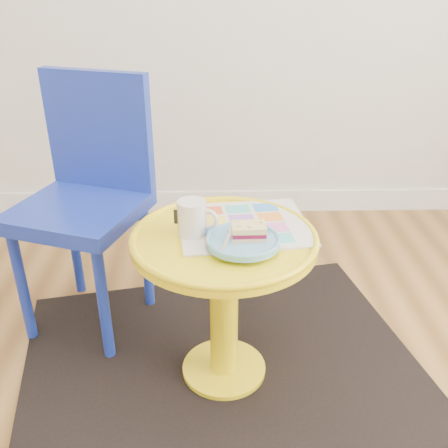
{
  "coord_description": "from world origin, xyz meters",
  "views": [
    {
      "loc": [
        0.17,
        -0.51,
        1.19
      ],
      "look_at": [
        0.2,
        0.75,
        0.55
      ],
      "focal_mm": 40.0,
      "sensor_mm": 36.0,
      "label": 1
    }
  ],
  "objects_px": {
    "side_table": "(224,279)",
    "chair": "(88,188)",
    "mug": "(193,218)",
    "plate": "(243,242)",
    "newspaper": "(244,225)"
  },
  "relations": [
    {
      "from": "side_table",
      "to": "mug",
      "type": "xyz_separation_m",
      "value": [
        -0.09,
        0.01,
        0.2
      ]
    },
    {
      "from": "chair",
      "to": "mug",
      "type": "xyz_separation_m",
      "value": [
        0.38,
        -0.35,
        0.05
      ]
    },
    {
      "from": "side_table",
      "to": "plate",
      "type": "relative_size",
      "value": 2.67
    },
    {
      "from": "mug",
      "to": "side_table",
      "type": "bearing_deg",
      "value": 11.22
    },
    {
      "from": "side_table",
      "to": "chair",
      "type": "distance_m",
      "value": 0.6
    },
    {
      "from": "chair",
      "to": "plate",
      "type": "bearing_deg",
      "value": -19.87
    },
    {
      "from": "side_table",
      "to": "plate",
      "type": "distance_m",
      "value": 0.19
    },
    {
      "from": "chair",
      "to": "plate",
      "type": "distance_m",
      "value": 0.67
    },
    {
      "from": "chair",
      "to": "newspaper",
      "type": "distance_m",
      "value": 0.6
    },
    {
      "from": "newspaper",
      "to": "plate",
      "type": "xyz_separation_m",
      "value": [
        -0.01,
        -0.13,
        0.02
      ]
    },
    {
      "from": "side_table",
      "to": "newspaper",
      "type": "relative_size",
      "value": 1.42
    },
    {
      "from": "chair",
      "to": "plate",
      "type": "xyz_separation_m",
      "value": [
        0.51,
        -0.42,
        0.01
      ]
    },
    {
      "from": "newspaper",
      "to": "plate",
      "type": "relative_size",
      "value": 1.88
    },
    {
      "from": "side_table",
      "to": "newspaper",
      "type": "height_order",
      "value": "newspaper"
    },
    {
      "from": "side_table",
      "to": "plate",
      "type": "xyz_separation_m",
      "value": [
        0.05,
        -0.07,
        0.16
      ]
    }
  ]
}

